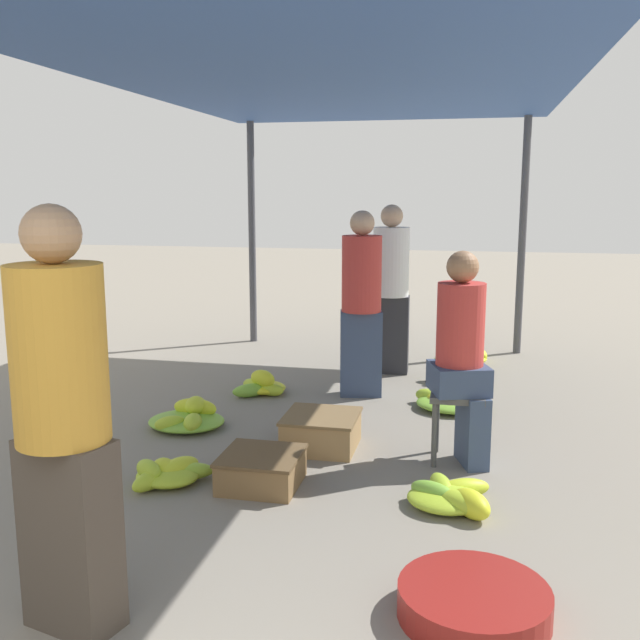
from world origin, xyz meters
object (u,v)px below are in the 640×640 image
banana_pile_right_1 (451,370)px  banana_pile_left_1 (188,418)px  stool (458,406)px  banana_pile_right_0 (451,403)px  crate_mid (261,470)px  shopper_walking_far (391,287)px  banana_pile_left_2 (262,385)px  vendor_foreground (63,417)px  banana_pile_right_3 (465,355)px  vendor_seated (463,353)px  banana_pile_left_0 (168,473)px  banana_pile_right_2 (451,497)px  crate_near (321,431)px  basin_black (474,603)px  shopper_walking_mid (361,301)px

banana_pile_right_1 → banana_pile_left_1: bearing=-137.7°
stool → banana_pile_right_1: stool is taller
banana_pile_right_0 → crate_mid: (-1.05, -1.75, 0.04)m
banana_pile_right_1 → shopper_walking_far: (-0.60, 0.27, 0.71)m
banana_pile_left_2 → shopper_walking_far: 1.58m
vendor_foreground → banana_pile_right_3: (1.46, 4.90, -0.79)m
vendor_seated → banana_pile_right_0: 1.29m
banana_pile_left_0 → banana_pile_right_0: size_ratio=0.80×
banana_pile_left_2 → banana_pile_right_2: size_ratio=1.00×
banana_pile_right_1 → banana_pile_left_0: bearing=-120.6°
banana_pile_right_0 → banana_pile_right_2: bearing=-88.1°
stool → shopper_walking_far: 2.36m
banana_pile_right_2 → shopper_walking_far: (-0.68, 2.92, 0.77)m
banana_pile_right_2 → vendor_foreground: bearing=-135.4°
vendor_seated → crate_near: 1.10m
stool → banana_pile_left_1: (-1.95, 0.25, -0.29)m
crate_near → shopper_walking_far: bearing=84.4°
stool → banana_pile_right_0: bearing=93.6°
banana_pile_right_2 → crate_near: 1.18m
crate_mid → vendor_foreground: bearing=-102.5°
basin_black → crate_mid: (-1.23, 1.10, 0.03)m
shopper_walking_far → banana_pile_left_1: bearing=-122.7°
banana_pile_left_1 → banana_pile_right_1: (1.86, 1.69, 0.05)m
banana_pile_left_2 → shopper_walking_far: shopper_walking_far is taller
banana_pile_right_0 → crate_near: 1.34m
crate_near → shopper_walking_mid: 1.50m
stool → banana_pile_left_1: 1.99m
banana_pile_left_2 → banana_pile_right_3: size_ratio=0.86×
banana_pile_right_1 → crate_near: banana_pile_right_1 is taller
vendor_foreground → shopper_walking_mid: bearing=80.2°
basin_black → banana_pile_left_1: (-2.07, 2.00, 0.01)m
vendor_seated → shopper_walking_mid: shopper_walking_mid is taller
basin_black → banana_pile_left_0: 2.06m
vendor_foreground → vendor_seated: vendor_foreground is taller
banana_pile_right_0 → banana_pile_left_1: bearing=-155.7°
vendor_seated → banana_pile_right_3: vendor_seated is taller
banana_pile_left_0 → banana_pile_left_1: size_ratio=0.88×
shopper_walking_mid → shopper_walking_far: size_ratio=0.98×
banana_pile_left_0 → banana_pile_right_1: (1.58, 2.67, 0.06)m
vendor_foreground → banana_pile_left_0: size_ratio=3.39×
banana_pile_right_3 → crate_near: banana_pile_right_3 is taller
banana_pile_left_2 → banana_pile_right_1: bearing=24.0°
banana_pile_right_1 → vendor_seated: bearing=-86.6°
banana_pile_left_1 → banana_pile_left_2: banana_pile_left_2 is taller
vendor_seated → banana_pile_right_2: size_ratio=2.43×
banana_pile_right_2 → banana_pile_left_1: bearing=153.6°
crate_mid → shopper_walking_far: size_ratio=0.29×
banana_pile_left_0 → crate_mid: (0.56, 0.08, 0.04)m
banana_pile_right_0 → banana_pile_right_2: size_ratio=1.11×
crate_near → crate_mid: size_ratio=1.07×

